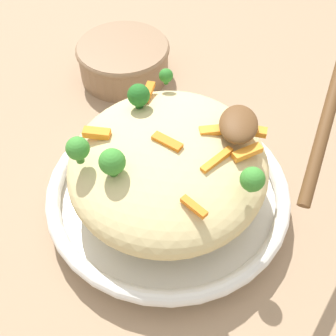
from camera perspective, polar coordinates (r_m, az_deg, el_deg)
The scene contains 18 objects.
ground_plane at distance 0.53m, azimuth -0.00°, elevation -4.79°, with size 2.40×2.40×0.00m, color #9E7F60.
serving_bowl at distance 0.51m, azimuth -0.00°, elevation -3.45°, with size 0.28×0.28×0.04m.
pasta_mound at distance 0.47m, azimuth -0.00°, elevation 0.48°, with size 0.23×0.22×0.08m, color #DBC689.
carrot_piece_0 at distance 0.45m, azimuth -9.59°, elevation 4.18°, with size 0.03×0.01×0.01m, color orange.
carrot_piece_1 at distance 0.43m, azimuth -0.11°, elevation 3.44°, with size 0.03×0.01×0.01m, color orange.
carrot_piece_2 at distance 0.39m, azimuth 3.46°, elevation -5.14°, with size 0.03×0.01×0.01m, color orange.
carrot_piece_3 at distance 0.45m, azimuth 5.91°, elevation 4.99°, with size 0.03×0.01×0.01m, color orange.
carrot_piece_4 at distance 0.50m, azimuth -2.70°, elevation 10.03°, with size 0.03×0.01×0.01m, color orange.
carrot_piece_5 at distance 0.46m, azimuth 10.39°, elevation 5.05°, with size 0.04×0.01×0.01m, color orange.
carrot_piece_6 at distance 0.44m, azimuth 10.45°, elevation 1.78°, with size 0.03×0.01×0.01m, color orange.
carrot_piece_7 at distance 0.43m, azimuth 6.48°, elevation 1.03°, with size 0.04×0.01×0.01m, color orange.
broccoli_floret_0 at distance 0.42m, azimuth -11.88°, elevation 2.50°, with size 0.02×0.02×0.03m.
broccoli_floret_1 at distance 0.47m, azimuth -3.91°, elevation 9.57°, with size 0.03×0.03×0.03m.
broccoli_floret_2 at distance 0.41m, azimuth -7.41°, elevation 0.78°, with size 0.03×0.03×0.03m.
broccoli_floret_3 at distance 0.51m, azimuth -0.27°, elevation 12.13°, with size 0.02×0.02×0.02m.
broccoli_floret_4 at distance 0.40m, azimuth 11.13°, elevation -1.51°, with size 0.02×0.02×0.03m.
serving_spoon at distance 0.44m, azimuth 13.41°, elevation 5.98°, with size 0.16×0.12×0.08m.
companion_bowl at distance 0.69m, azimuth -5.90°, elevation 14.24°, with size 0.14×0.14×0.06m.
Camera 1 is at (-0.30, -0.05, 0.43)m, focal length 45.97 mm.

